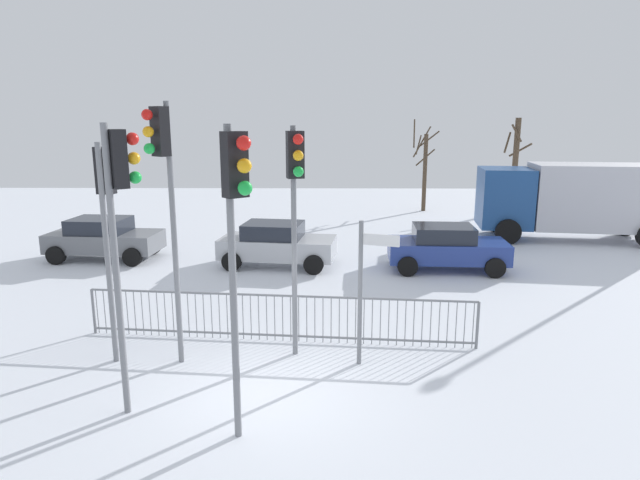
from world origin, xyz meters
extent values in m
plane|color=white|center=(0.00, 0.00, 0.00)|extent=(60.00, 60.00, 0.00)
cylinder|color=slate|center=(-2.31, -0.68, 2.39)|extent=(0.11, 0.11, 4.77)
cube|color=black|center=(-2.18, -0.58, 4.22)|extent=(0.37, 0.39, 0.90)
sphere|color=red|center=(-1.98, -0.42, 4.52)|extent=(0.20, 0.20, 0.20)
sphere|color=orange|center=(-1.98, -0.42, 4.22)|extent=(0.20, 0.20, 0.20)
sphere|color=green|center=(-1.98, -0.42, 3.92)|extent=(0.20, 0.20, 0.20)
cylinder|color=slate|center=(-1.91, 1.27, 2.58)|extent=(0.11, 0.11, 5.15)
cube|color=black|center=(-2.02, 1.14, 4.60)|extent=(0.39, 0.37, 0.90)
sphere|color=red|center=(-2.18, 0.95, 4.90)|extent=(0.20, 0.20, 0.20)
sphere|color=orange|center=(-2.18, 0.95, 4.60)|extent=(0.20, 0.20, 0.20)
sphere|color=green|center=(-2.18, 0.95, 4.30)|extent=(0.20, 0.20, 0.20)
cylinder|color=slate|center=(0.39, 1.67, 2.36)|extent=(0.11, 0.11, 4.71)
cube|color=black|center=(0.43, 1.51, 4.16)|extent=(0.37, 0.30, 0.90)
sphere|color=red|center=(0.50, 1.27, 4.46)|extent=(0.20, 0.20, 0.20)
sphere|color=orange|center=(0.50, 1.27, 4.16)|extent=(0.20, 0.20, 0.20)
sphere|color=green|center=(0.50, 1.27, 3.86)|extent=(0.20, 0.20, 0.20)
cylinder|color=slate|center=(-0.33, -1.36, 2.38)|extent=(0.11, 0.11, 4.76)
cube|color=black|center=(-0.22, -1.48, 4.21)|extent=(0.39, 0.37, 0.90)
sphere|color=red|center=(-0.06, -1.67, 4.51)|extent=(0.20, 0.20, 0.20)
sphere|color=orange|center=(-0.06, -1.67, 4.21)|extent=(0.20, 0.20, 0.20)
sphere|color=green|center=(-0.06, -1.67, 3.91)|extent=(0.20, 0.20, 0.20)
cylinder|color=slate|center=(-3.26, 1.29, 2.21)|extent=(0.11, 0.11, 4.41)
cube|color=black|center=(-3.23, 1.45, 3.86)|extent=(0.35, 0.27, 0.90)
sphere|color=red|center=(-3.19, 1.70, 4.16)|extent=(0.20, 0.20, 0.20)
sphere|color=orange|center=(-3.19, 1.70, 3.86)|extent=(0.20, 0.20, 0.20)
sphere|color=green|center=(-3.19, 1.70, 3.56)|extent=(0.20, 0.20, 0.20)
cylinder|color=slate|center=(1.70, 1.22, 1.47)|extent=(0.09, 0.09, 2.93)
cube|color=white|center=(2.08, 1.09, 2.58)|extent=(0.68, 0.24, 0.22)
cube|color=slate|center=(-0.02, 2.37, 1.05)|extent=(8.58, 0.81, 0.04)
cube|color=slate|center=(-0.02, 2.37, 0.12)|extent=(8.58, 0.81, 0.04)
cylinder|color=slate|center=(-4.21, 2.74, 0.53)|extent=(0.02, 0.02, 1.05)
cylinder|color=slate|center=(-4.04, 2.73, 0.53)|extent=(0.02, 0.02, 1.05)
cylinder|color=slate|center=(-3.86, 2.71, 0.53)|extent=(0.02, 0.02, 1.05)
cylinder|color=slate|center=(-3.68, 2.69, 0.53)|extent=(0.02, 0.02, 1.05)
cylinder|color=slate|center=(-3.50, 2.68, 0.53)|extent=(0.02, 0.02, 1.05)
cylinder|color=slate|center=(-3.32, 2.66, 0.53)|extent=(0.02, 0.02, 1.05)
cylinder|color=slate|center=(-3.14, 2.65, 0.53)|extent=(0.02, 0.02, 1.05)
cylinder|color=slate|center=(-2.96, 2.63, 0.53)|extent=(0.02, 0.02, 1.05)
cylinder|color=slate|center=(-2.79, 2.61, 0.53)|extent=(0.02, 0.02, 1.05)
cylinder|color=slate|center=(-2.61, 2.60, 0.53)|extent=(0.02, 0.02, 1.05)
cylinder|color=slate|center=(-2.43, 2.58, 0.53)|extent=(0.02, 0.02, 1.05)
cylinder|color=slate|center=(-2.25, 2.57, 0.53)|extent=(0.02, 0.02, 1.05)
cylinder|color=slate|center=(-2.07, 2.55, 0.53)|extent=(0.02, 0.02, 1.05)
cylinder|color=slate|center=(-1.89, 2.53, 0.53)|extent=(0.02, 0.02, 1.05)
cylinder|color=slate|center=(-1.71, 2.52, 0.53)|extent=(0.02, 0.02, 1.05)
cylinder|color=slate|center=(-1.54, 2.50, 0.53)|extent=(0.02, 0.02, 1.05)
cylinder|color=slate|center=(-1.36, 2.49, 0.53)|extent=(0.02, 0.02, 1.05)
cylinder|color=slate|center=(-1.18, 2.47, 0.53)|extent=(0.02, 0.02, 1.05)
cylinder|color=slate|center=(-1.00, 2.45, 0.53)|extent=(0.02, 0.02, 1.05)
cylinder|color=slate|center=(-0.82, 2.44, 0.53)|extent=(0.02, 0.02, 1.05)
cylinder|color=slate|center=(-0.64, 2.42, 0.53)|extent=(0.02, 0.02, 1.05)
cylinder|color=slate|center=(-0.46, 2.41, 0.53)|extent=(0.02, 0.02, 1.05)
cylinder|color=slate|center=(-0.28, 2.39, 0.53)|extent=(0.02, 0.02, 1.05)
cylinder|color=slate|center=(-0.11, 2.37, 0.53)|extent=(0.02, 0.02, 1.05)
cylinder|color=slate|center=(0.07, 2.36, 0.53)|extent=(0.02, 0.02, 1.05)
cylinder|color=slate|center=(0.25, 2.34, 0.53)|extent=(0.02, 0.02, 1.05)
cylinder|color=slate|center=(0.43, 2.33, 0.53)|extent=(0.02, 0.02, 1.05)
cylinder|color=slate|center=(0.61, 2.31, 0.53)|extent=(0.02, 0.02, 1.05)
cylinder|color=slate|center=(0.79, 2.29, 0.53)|extent=(0.02, 0.02, 1.05)
cylinder|color=slate|center=(0.97, 2.28, 0.53)|extent=(0.02, 0.02, 1.05)
cylinder|color=slate|center=(1.14, 2.26, 0.53)|extent=(0.02, 0.02, 1.05)
cylinder|color=slate|center=(1.32, 2.25, 0.53)|extent=(0.02, 0.02, 1.05)
cylinder|color=slate|center=(1.50, 2.23, 0.53)|extent=(0.02, 0.02, 1.05)
cylinder|color=slate|center=(1.68, 2.21, 0.53)|extent=(0.02, 0.02, 1.05)
cylinder|color=slate|center=(1.86, 2.20, 0.53)|extent=(0.02, 0.02, 1.05)
cylinder|color=slate|center=(2.04, 2.18, 0.53)|extent=(0.02, 0.02, 1.05)
cylinder|color=slate|center=(2.22, 2.17, 0.53)|extent=(0.02, 0.02, 1.05)
cylinder|color=slate|center=(2.39, 2.15, 0.53)|extent=(0.02, 0.02, 1.05)
cylinder|color=slate|center=(2.57, 2.13, 0.53)|extent=(0.02, 0.02, 1.05)
cylinder|color=slate|center=(2.75, 2.12, 0.53)|extent=(0.02, 0.02, 1.05)
cylinder|color=slate|center=(2.93, 2.10, 0.53)|extent=(0.02, 0.02, 1.05)
cylinder|color=slate|center=(3.11, 2.09, 0.53)|extent=(0.02, 0.02, 1.05)
cylinder|color=slate|center=(3.29, 2.07, 0.53)|extent=(0.02, 0.02, 1.05)
cylinder|color=slate|center=(3.47, 2.05, 0.53)|extent=(0.02, 0.02, 1.05)
cylinder|color=slate|center=(3.64, 2.04, 0.53)|extent=(0.02, 0.02, 1.05)
cylinder|color=slate|center=(3.82, 2.02, 0.53)|extent=(0.02, 0.02, 1.05)
cylinder|color=slate|center=(4.00, 2.01, 0.53)|extent=(0.02, 0.02, 1.05)
cylinder|color=slate|center=(4.18, 1.99, 0.53)|extent=(0.02, 0.02, 1.05)
cylinder|color=slate|center=(-4.30, 2.75, 0.53)|extent=(0.06, 0.06, 1.05)
cylinder|color=slate|center=(4.27, 1.98, 0.53)|extent=(0.06, 0.06, 1.05)
cube|color=#B2B5BA|center=(-0.60, 8.70, 0.65)|extent=(3.99, 2.19, 0.65)
cube|color=#1E232D|center=(-0.74, 8.72, 1.20)|extent=(2.08, 1.74, 0.55)
cylinder|color=black|center=(0.86, 9.36, 0.32)|extent=(0.66, 0.30, 0.64)
cylinder|color=black|center=(0.63, 7.68, 0.32)|extent=(0.66, 0.30, 0.64)
cylinder|color=black|center=(-1.82, 9.72, 0.32)|extent=(0.66, 0.30, 0.64)
cylinder|color=black|center=(-2.05, 8.04, 0.32)|extent=(0.66, 0.30, 0.64)
cube|color=slate|center=(-6.77, 9.52, 0.65)|extent=(3.92, 1.99, 0.65)
cube|color=#1E232D|center=(-6.92, 9.53, 1.20)|extent=(2.01, 1.64, 0.55)
cylinder|color=black|center=(-5.36, 10.27, 0.32)|extent=(0.66, 0.27, 0.64)
cylinder|color=black|center=(-5.49, 8.57, 0.32)|extent=(0.66, 0.27, 0.64)
cylinder|color=black|center=(-8.05, 10.47, 0.32)|extent=(0.66, 0.27, 0.64)
cylinder|color=black|center=(-8.18, 8.78, 0.32)|extent=(0.66, 0.27, 0.64)
cube|color=navy|center=(4.99, 8.28, 0.65)|extent=(3.89, 1.90, 0.65)
cube|color=#1E232D|center=(4.84, 8.29, 1.20)|extent=(1.98, 1.60, 0.55)
cylinder|color=black|center=(6.38, 9.06, 0.32)|extent=(0.65, 0.25, 0.64)
cylinder|color=black|center=(6.29, 7.36, 0.32)|extent=(0.65, 0.25, 0.64)
cylinder|color=black|center=(3.69, 9.21, 0.32)|extent=(0.65, 0.25, 0.64)
cylinder|color=black|center=(3.59, 7.51, 0.32)|extent=(0.65, 0.25, 0.64)
cube|color=silver|center=(11.89, 12.82, 1.80)|extent=(5.27, 3.02, 2.60)
cube|color=navy|center=(8.37, 13.28, 1.70)|extent=(2.28, 2.54, 2.40)
cylinder|color=black|center=(8.22, 12.09, 0.50)|extent=(1.03, 0.43, 1.00)
cylinder|color=black|center=(8.53, 14.47, 0.50)|extent=(1.03, 0.43, 1.00)
cylinder|color=black|center=(13.74, 13.79, 0.50)|extent=(1.03, 0.43, 1.00)
cylinder|color=#473828|center=(11.12, 20.26, 2.47)|extent=(0.30, 0.30, 4.94)
cylinder|color=#473828|center=(11.00, 20.03, 4.15)|extent=(0.59, 0.38, 0.94)
cylinder|color=#473828|center=(10.71, 20.52, 3.66)|extent=(0.64, 0.94, 1.09)
cylinder|color=#473828|center=(11.51, 20.71, 3.25)|extent=(1.01, 0.88, 0.79)
cylinder|color=#473828|center=(6.30, 20.16, 2.05)|extent=(0.22, 0.22, 4.10)
cylinder|color=#473828|center=(5.94, 20.34, 3.53)|extent=(0.45, 0.81, 1.00)
cylinder|color=#473828|center=(6.56, 20.60, 3.85)|extent=(0.97, 0.62, 0.86)
cylinder|color=#473828|center=(6.37, 20.64, 2.84)|extent=(1.02, 0.24, 0.94)
cylinder|color=#473828|center=(5.67, 20.25, 4.13)|extent=(0.27, 1.32, 1.47)
cylinder|color=#473828|center=(6.16, 20.62, 3.68)|extent=(1.00, 0.37, 1.66)
camera|label=1|loc=(1.04, -8.89, 4.80)|focal=30.28mm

